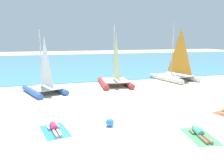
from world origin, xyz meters
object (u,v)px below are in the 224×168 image
object	(u,v)px
sailboat_white	(175,72)
sunbather_left	(55,128)
sailboat_red	(115,77)
beach_ball	(110,122)
towel_left	(55,131)
sailboat_blue	(45,84)
towel_middle	(200,136)
sunbather_middle	(199,133)

from	to	relation	value
sailboat_white	sunbather_left	size ratio (longest dim) A/B	3.77
sailboat_red	beach_ball	world-z (taller)	sailboat_red
towel_left	sailboat_blue	bearing A→B (deg)	93.12
sailboat_white	towel_middle	xyz separation A→B (m)	(-6.42, -12.43, -0.87)
sailboat_white	towel_left	distance (m)	16.11
sunbather_middle	beach_ball	xyz separation A→B (m)	(-3.53, 2.20, 0.07)
towel_left	towel_middle	size ratio (longest dim) A/B	1.00
towel_left	sunbather_left	bearing A→B (deg)	100.66
sunbather_middle	sunbather_left	bearing A→B (deg)	168.92
sailboat_blue	towel_left	size ratio (longest dim) A/B	2.62
sailboat_red	towel_middle	world-z (taller)	sailboat_red
sailboat_blue	beach_ball	bearing A→B (deg)	-89.80
sunbather_left	sailboat_white	bearing A→B (deg)	27.63
towel_left	sunbather_middle	size ratio (longest dim) A/B	1.21
sailboat_red	sunbather_left	distance (m)	10.78
towel_left	sunbather_middle	distance (m)	6.61
sailboat_blue	towel_middle	distance (m)	12.27
sailboat_blue	sailboat_white	xyz separation A→B (m)	(13.02, 2.11, 0.14)
towel_middle	sailboat_red	bearing A→B (deg)	91.97
sailboat_blue	sailboat_white	world-z (taller)	sailboat_white
towel_left	beach_ball	distance (m)	2.66
sailboat_blue	sunbather_left	size ratio (longest dim) A/B	3.18
sailboat_red	sunbather_middle	world-z (taller)	sailboat_red
towel_left	sunbather_left	xyz separation A→B (m)	(-0.01, 0.07, 0.13)
sailboat_blue	beach_ball	world-z (taller)	sailboat_blue
sunbather_middle	towel_left	bearing A→B (deg)	169.41
sailboat_red	beach_ball	distance (m)	9.82
sailboat_blue	sailboat_red	size ratio (longest dim) A/B	0.91
sunbather_middle	beach_ball	bearing A→B (deg)	158.32
towel_middle	sunbather_middle	bearing A→B (deg)	79.80
sailboat_red	towel_left	distance (m)	10.84
sunbather_middle	towel_middle	bearing A→B (deg)	-90.00
beach_ball	towel_left	bearing A→B (deg)	176.79
sailboat_blue	towel_left	bearing A→B (deg)	-107.59
sailboat_white	sunbather_left	world-z (taller)	sailboat_white
sailboat_red	sailboat_white	xyz separation A→B (m)	(6.82, 0.88, 0.06)
sailboat_red	beach_ball	size ratio (longest dim) A/B	13.50
towel_left	towel_middle	bearing A→B (deg)	-21.36
towel_left	beach_ball	bearing A→B (deg)	-3.21
towel_left	beach_ball	size ratio (longest dim) A/B	4.70
sailboat_red	sunbather_left	world-z (taller)	sailboat_red
sailboat_white	sunbather_middle	distance (m)	13.95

